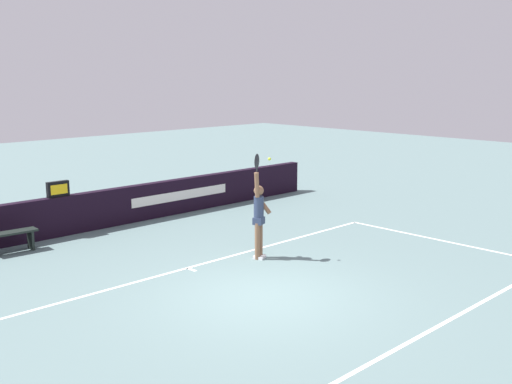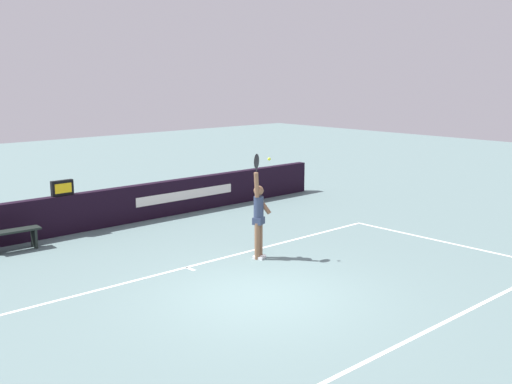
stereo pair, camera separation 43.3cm
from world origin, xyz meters
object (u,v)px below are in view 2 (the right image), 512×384
Objects in this scene: tennis_player at (259,215)px; tennis_ball at (269,159)px; courtside_bench_near at (15,235)px; speed_display at (62,188)px.

tennis_ball is at bearing -67.33° from tennis_player.
tennis_ball is at bearing -49.56° from courtside_bench_near.
courtside_bench_near is (-1.57, -0.66, -0.88)m from speed_display.
tennis_ball is at bearing -65.63° from speed_display.
tennis_player is at bearing -65.55° from speed_display.
courtside_bench_near is (-3.90, 4.45, -0.65)m from tennis_player.
speed_display is 8.27× the size of tennis_ball.
tennis_ball is 6.47m from courtside_bench_near.
courtside_bench_near is at bearing 130.44° from tennis_ball.
tennis_ball reaches higher than courtside_bench_near.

